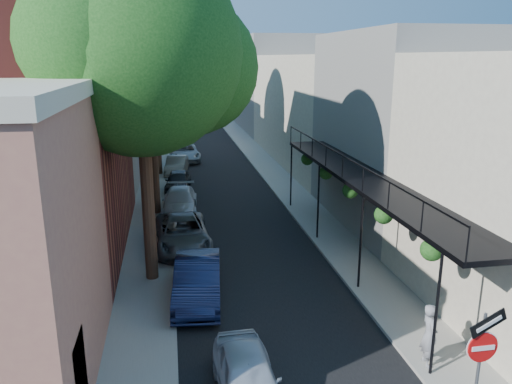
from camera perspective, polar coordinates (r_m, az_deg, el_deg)
name	(u,v)px	position (r m, az deg, el deg)	size (l,w,h in m)	color
road_surface	(211,164)	(38.02, -5.18, 3.20)	(6.00, 64.00, 0.01)	black
sidewalk_left	(157,165)	(37.91, -11.23, 3.02)	(2.00, 64.00, 0.12)	gray
sidewalk_right	(263,162)	(38.52, 0.76, 3.50)	(2.00, 64.00, 0.12)	gray
buildings_left	(74,101)	(36.53, -20.12, 9.69)	(10.10, 59.10, 12.00)	tan
buildings_right	(329,104)	(38.61, 8.34, 9.92)	(9.80, 55.00, 10.00)	beige
sign_post	(482,352)	(11.65, 24.41, -16.32)	(0.89, 0.17, 2.99)	#595B60
oak_near	(153,56)	(17.35, -11.66, 14.93)	(7.48, 6.80, 11.42)	#372016
oak_mid	(157,74)	(25.33, -11.21, 13.08)	(6.60, 6.00, 10.20)	#372016
oak_far	(160,51)	(34.35, -10.92, 15.58)	(7.70, 7.00, 11.90)	#372016
parked_car_a	(248,378)	(12.44, -0.97, -20.52)	(1.43, 3.56, 1.21)	#AEB5C1
parked_car_b	(198,280)	(16.91, -6.69, -9.98)	(1.49, 4.26, 1.40)	#121939
parked_car_c	(183,233)	(21.36, -8.38, -4.69)	(2.19, 4.75, 1.32)	#53565A
parked_car_d	(180,201)	(26.14, -8.70, -1.08)	(1.74, 4.28, 1.24)	#BCBBC0
parked_car_e	(178,181)	(30.48, -8.91, 1.24)	(1.45, 3.60, 1.23)	black
parked_car_f	(177,165)	(35.02, -9.07, 3.05)	(1.30, 3.72, 1.22)	gray
parked_car_g	(185,152)	(39.44, -8.16, 4.49)	(2.16, 4.68, 1.30)	#8E99A0
pedestrian	(429,335)	(14.03, 19.19, -15.17)	(0.62, 0.41, 1.70)	gray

